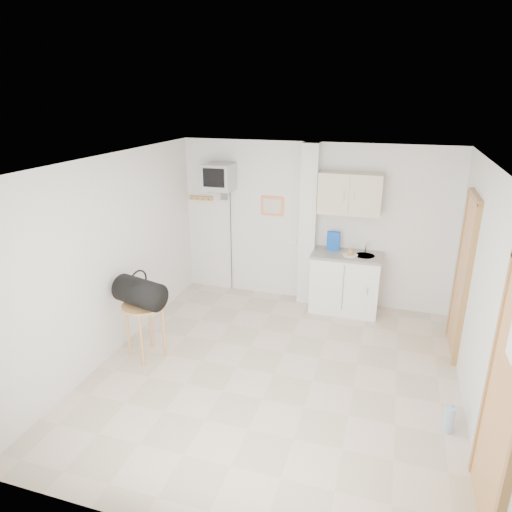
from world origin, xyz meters
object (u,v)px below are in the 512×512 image
(round_table, at_px, (144,313))
(duffel_bag, at_px, (140,292))
(water_bottle, at_px, (449,419))
(crt_television, at_px, (219,178))

(round_table, xyz_separation_m, duffel_bag, (-0.02, -0.03, 0.30))
(round_table, distance_m, water_bottle, 3.59)
(duffel_bag, bearing_deg, water_bottle, 10.70)
(duffel_bag, relative_size, water_bottle, 2.11)
(water_bottle, bearing_deg, round_table, 174.21)
(duffel_bag, bearing_deg, round_table, 79.14)
(crt_television, distance_m, water_bottle, 4.52)
(round_table, relative_size, water_bottle, 2.19)
(round_table, bearing_deg, duffel_bag, -116.82)
(round_table, relative_size, duffel_bag, 1.04)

